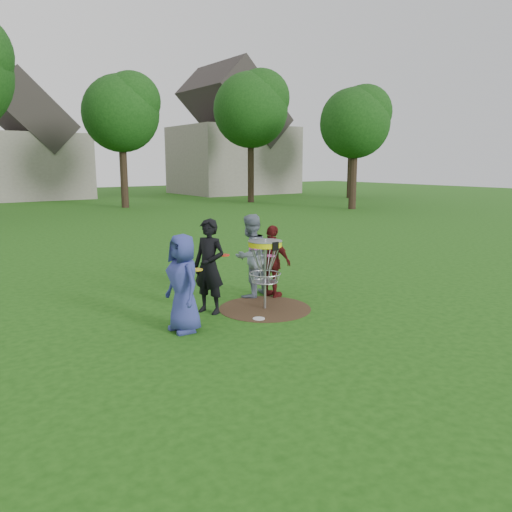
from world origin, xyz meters
TOP-DOWN VIEW (x-y plane):
  - ground at (0.00, 0.00)m, footprint 100.00×100.00m
  - dirt_patch at (0.00, 0.00)m, footprint 1.80×1.80m
  - player_blue at (-1.89, -0.26)m, footprint 0.55×0.83m
  - player_black at (-1.00, 0.40)m, footprint 0.66×0.77m
  - player_grey at (0.29, 0.92)m, footprint 1.01×0.89m
  - player_maroon at (0.65, 0.62)m, footprint 0.60×0.96m
  - disc_on_grass at (-0.49, -0.48)m, footprint 0.22×0.22m
  - disc_golf_basket at (0.00, -0.00)m, footprint 0.66×0.67m
  - held_discs at (-0.43, 0.29)m, footprint 2.28×1.09m
  - tree_row at (0.44, 20.67)m, footprint 51.20×17.42m
  - house_row at (4.78, 33.07)m, footprint 44.50×10.65m

SIDE VIEW (x-z plane):
  - ground at x=0.00m, z-range 0.00..0.00m
  - dirt_patch at x=0.00m, z-range 0.00..0.01m
  - disc_on_grass at x=-0.49m, z-range 0.00..0.02m
  - player_maroon at x=0.65m, z-range 0.00..1.53m
  - player_blue at x=-1.89m, z-range 0.00..1.66m
  - player_grey at x=0.29m, z-range 0.00..1.75m
  - player_black at x=-1.00m, z-range 0.00..1.79m
  - disc_golf_basket at x=0.00m, z-range 0.33..1.71m
  - held_discs at x=-0.43m, z-range 0.94..1.12m
  - house_row at x=4.78m, z-range -1.67..9.95m
  - tree_row at x=0.44m, z-range 1.26..11.16m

